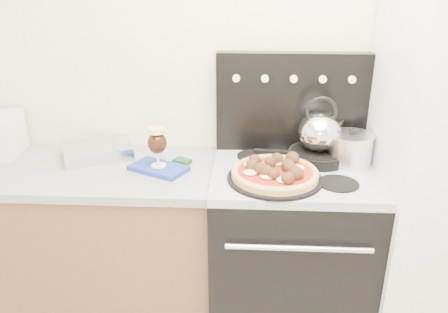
# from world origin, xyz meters

# --- Properties ---
(room_shell) EXTENTS (3.52, 3.01, 2.52)m
(room_shell) POSITION_xyz_m (0.00, 0.29, 1.25)
(room_shell) COLOR beige
(room_shell) RESTS_ON ground
(base_cabinet) EXTENTS (1.45, 0.60, 0.86)m
(base_cabinet) POSITION_xyz_m (-1.02, 1.20, 0.43)
(base_cabinet) COLOR brown
(base_cabinet) RESTS_ON ground
(countertop) EXTENTS (1.48, 0.63, 0.04)m
(countertop) POSITION_xyz_m (-1.02, 1.20, 0.88)
(countertop) COLOR gray
(countertop) RESTS_ON base_cabinet
(stove_body) EXTENTS (0.76, 0.65, 0.88)m
(stove_body) POSITION_xyz_m (0.08, 1.18, 0.44)
(stove_body) COLOR black
(stove_body) RESTS_ON ground
(cooktop) EXTENTS (0.76, 0.65, 0.04)m
(cooktop) POSITION_xyz_m (0.08, 1.18, 0.90)
(cooktop) COLOR #ADADB2
(cooktop) RESTS_ON stove_body
(backguard) EXTENTS (0.76, 0.08, 0.50)m
(backguard) POSITION_xyz_m (0.08, 1.45, 1.17)
(backguard) COLOR black
(backguard) RESTS_ON cooktop
(foil_sheet) EXTENTS (0.40, 0.35, 0.07)m
(foil_sheet) POSITION_xyz_m (-0.90, 1.33, 0.93)
(foil_sheet) COLOR silver
(foil_sheet) RESTS_ON countertop
(oven_mitt) EXTENTS (0.31, 0.26, 0.02)m
(oven_mitt) POSITION_xyz_m (-0.56, 1.17, 0.91)
(oven_mitt) COLOR #1E3797
(oven_mitt) RESTS_ON countertop
(beer_glass) EXTENTS (0.10, 0.10, 0.19)m
(beer_glass) POSITION_xyz_m (-0.56, 1.17, 1.02)
(beer_glass) COLOR black
(beer_glass) RESTS_ON oven_mitt
(pizza_pan) EXTENTS (0.43, 0.43, 0.01)m
(pizza_pan) POSITION_xyz_m (-0.02, 1.05, 0.93)
(pizza_pan) COLOR black
(pizza_pan) RESTS_ON cooktop
(pizza) EXTENTS (0.44, 0.44, 0.05)m
(pizza) POSITION_xyz_m (-0.02, 1.05, 0.96)
(pizza) COLOR #DEA74F
(pizza) RESTS_ON pizza_pan
(skillet) EXTENTS (0.31, 0.31, 0.05)m
(skillet) POSITION_xyz_m (0.21, 1.29, 0.95)
(skillet) COLOR black
(skillet) RESTS_ON cooktop
(tea_kettle) EXTENTS (0.24, 0.24, 0.23)m
(tea_kettle) POSITION_xyz_m (0.21, 1.29, 1.09)
(tea_kettle) COLOR silver
(tea_kettle) RESTS_ON skillet
(stock_pot) EXTENTS (0.21, 0.21, 0.15)m
(stock_pot) POSITION_xyz_m (0.35, 1.25, 0.99)
(stock_pot) COLOR silver
(stock_pot) RESTS_ON cooktop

